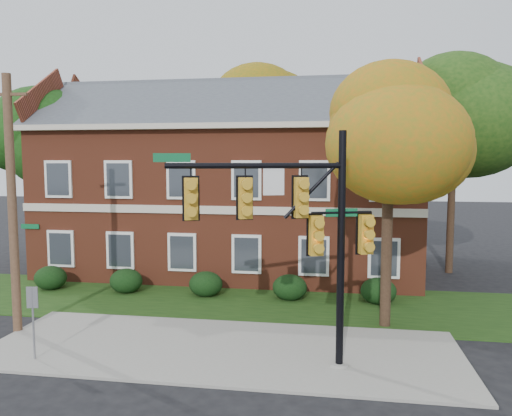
# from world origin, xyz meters

# --- Properties ---
(ground) EXTENTS (120.00, 120.00, 0.00)m
(ground) POSITION_xyz_m (0.00, 0.00, 0.00)
(ground) COLOR black
(ground) RESTS_ON ground
(sidewalk) EXTENTS (14.00, 5.00, 0.08)m
(sidewalk) POSITION_xyz_m (0.00, 1.00, 0.04)
(sidewalk) COLOR gray
(sidewalk) RESTS_ON ground
(grass_strip) EXTENTS (30.00, 6.00, 0.04)m
(grass_strip) POSITION_xyz_m (0.00, 6.00, 0.02)
(grass_strip) COLOR #193811
(grass_strip) RESTS_ON ground
(apartment_building) EXTENTS (18.80, 8.80, 9.74)m
(apartment_building) POSITION_xyz_m (-2.00, 11.95, 4.99)
(apartment_building) COLOR brown
(apartment_building) RESTS_ON ground
(hedge_far_left) EXTENTS (1.40, 1.26, 1.05)m
(hedge_far_left) POSITION_xyz_m (-9.00, 6.70, 0.53)
(hedge_far_left) COLOR black
(hedge_far_left) RESTS_ON ground
(hedge_left) EXTENTS (1.40, 1.26, 1.05)m
(hedge_left) POSITION_xyz_m (-5.50, 6.70, 0.53)
(hedge_left) COLOR black
(hedge_left) RESTS_ON ground
(hedge_center) EXTENTS (1.40, 1.26, 1.05)m
(hedge_center) POSITION_xyz_m (-2.00, 6.70, 0.53)
(hedge_center) COLOR black
(hedge_center) RESTS_ON ground
(hedge_right) EXTENTS (1.40, 1.26, 1.05)m
(hedge_right) POSITION_xyz_m (1.50, 6.70, 0.53)
(hedge_right) COLOR black
(hedge_right) RESTS_ON ground
(hedge_far_right) EXTENTS (1.40, 1.26, 1.05)m
(hedge_far_right) POSITION_xyz_m (5.00, 6.70, 0.53)
(hedge_far_right) COLOR black
(hedge_far_right) RESTS_ON ground
(tree_near_right) EXTENTS (4.50, 4.25, 8.58)m
(tree_near_right) POSITION_xyz_m (5.22, 3.87, 6.67)
(tree_near_right) COLOR black
(tree_near_right) RESTS_ON ground
(tree_left_rear) EXTENTS (5.40, 5.10, 8.88)m
(tree_left_rear) POSITION_xyz_m (-11.73, 10.84, 6.68)
(tree_left_rear) COLOR black
(tree_left_rear) RESTS_ON ground
(tree_right_rear) EXTENTS (6.30, 5.95, 10.62)m
(tree_right_rear) POSITION_xyz_m (9.31, 12.81, 8.12)
(tree_right_rear) COLOR black
(tree_right_rear) RESTS_ON ground
(tree_far_rear) EXTENTS (6.84, 6.46, 11.52)m
(tree_far_rear) POSITION_xyz_m (-0.66, 19.79, 8.84)
(tree_far_rear) COLOR black
(tree_far_rear) RESTS_ON ground
(traffic_signal) EXTENTS (5.50, 1.96, 6.41)m
(traffic_signal) POSITION_xyz_m (2.35, -0.13, 3.98)
(traffic_signal) COLOR gray
(traffic_signal) RESTS_ON ground
(utility_pole) EXTENTS (1.30, 0.30, 8.36)m
(utility_pole) POSITION_xyz_m (-6.99, 1.47, 4.24)
(utility_pole) COLOR #4D3524
(utility_pole) RESTS_ON ground
(sign_post) EXTENTS (0.31, 0.09, 2.14)m
(sign_post) POSITION_xyz_m (-5.02, -0.63, 1.45)
(sign_post) COLOR slate
(sign_post) RESTS_ON ground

